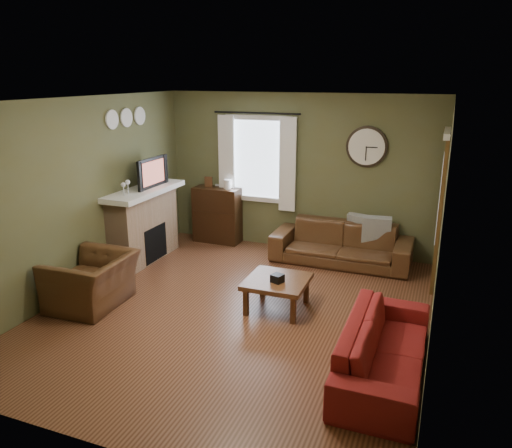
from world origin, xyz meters
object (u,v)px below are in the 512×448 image
(bookshelf, at_px, (217,215))
(armchair, at_px, (92,281))
(sofa_red, at_px, (384,348))
(coffee_table, at_px, (277,294))
(sofa_brown, at_px, (341,244))

(bookshelf, relative_size, armchair, 0.96)
(sofa_red, bearing_deg, armchair, 86.48)
(sofa_red, xyz_separation_m, coffee_table, (-1.46, 0.99, -0.08))
(coffee_table, bearing_deg, bookshelf, 130.71)
(armchair, bearing_deg, sofa_red, 83.27)
(armchair, bearing_deg, bookshelf, 169.11)
(sofa_red, bearing_deg, coffee_table, 55.87)
(sofa_red, relative_size, armchair, 1.89)
(sofa_red, relative_size, coffee_table, 2.55)
(armchair, bearing_deg, sofa_brown, 131.86)
(sofa_brown, height_order, sofa_red, sofa_brown)
(bookshelf, bearing_deg, coffee_table, -49.29)
(sofa_red, height_order, coffee_table, sofa_red)
(sofa_brown, bearing_deg, coffee_table, -102.21)
(sofa_brown, xyz_separation_m, coffee_table, (-0.41, -1.91, -0.11))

